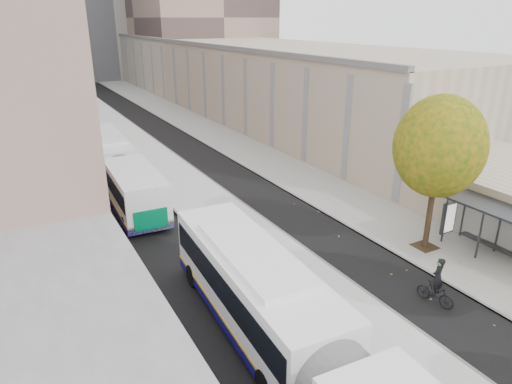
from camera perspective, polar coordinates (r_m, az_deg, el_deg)
bus_platform at (r=38.68m, az=-12.96°, el=4.19°), size 4.25×150.00×0.15m
sidewalk at (r=41.45m, az=-2.28°, el=5.76°), size 4.75×150.00×0.08m
building_tan at (r=71.43m, az=-4.70°, el=15.29°), size 18.00×92.00×8.00m
bus_shelter at (r=24.28m, az=27.80°, el=-2.48°), size 1.90×4.40×2.53m
tree_c at (r=22.84m, az=21.94°, el=5.26°), size 4.20×4.20×7.28m
bus_near at (r=14.20m, az=6.94°, el=-19.60°), size 3.51×17.90×2.97m
bus_far at (r=31.85m, az=-16.88°, el=2.98°), size 3.01×16.80×2.79m
cyclist at (r=19.95m, az=21.59°, el=-11.00°), size 0.78×1.67×2.06m
distant_car at (r=44.69m, az=-20.62°, el=6.27°), size 2.19×3.66×1.17m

